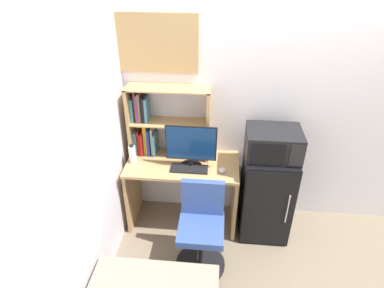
% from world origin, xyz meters
% --- Properties ---
extents(wall_back, '(6.40, 0.04, 2.60)m').
position_xyz_m(wall_back, '(0.40, 0.02, 1.30)').
color(wall_back, silver).
rests_on(wall_back, ground_plane).
extents(wall_left, '(0.04, 4.40, 2.60)m').
position_xyz_m(wall_left, '(-1.62, -1.60, 1.30)').
color(wall_left, silver).
rests_on(wall_left, ground_plane).
extents(desk, '(1.14, 0.56, 0.78)m').
position_xyz_m(desk, '(-0.98, -0.28, 0.53)').
color(desk, tan).
rests_on(desk, ground_plane).
extents(hutch_bookshelf, '(0.81, 0.24, 0.74)m').
position_xyz_m(hutch_bookshelf, '(-1.26, -0.11, 1.14)').
color(hutch_bookshelf, tan).
rests_on(hutch_bookshelf, desk).
extents(monitor, '(0.49, 0.22, 0.45)m').
position_xyz_m(monitor, '(-0.89, -0.33, 1.01)').
color(monitor, black).
rests_on(monitor, desk).
extents(keyboard, '(0.37, 0.14, 0.02)m').
position_xyz_m(keyboard, '(-0.90, -0.38, 0.79)').
color(keyboard, black).
rests_on(keyboard, desk).
extents(computer_mouse, '(0.07, 0.09, 0.03)m').
position_xyz_m(computer_mouse, '(-0.58, -0.38, 0.79)').
color(computer_mouse, silver).
rests_on(computer_mouse, desk).
extents(water_bottle, '(0.07, 0.07, 0.21)m').
position_xyz_m(water_bottle, '(-1.48, -0.31, 0.87)').
color(water_bottle, silver).
rests_on(water_bottle, desk).
extents(mini_fridge, '(0.49, 0.53, 0.95)m').
position_xyz_m(mini_fridge, '(-0.12, -0.31, 0.47)').
color(mini_fridge, black).
rests_on(mini_fridge, ground_plane).
extents(microwave, '(0.51, 0.40, 0.27)m').
position_xyz_m(microwave, '(-0.12, -0.31, 1.08)').
color(microwave, black).
rests_on(microwave, mini_fridge).
extents(desk_chair, '(0.47, 0.47, 0.88)m').
position_xyz_m(desk_chair, '(-0.75, -0.83, 0.40)').
color(desk_chair, black).
rests_on(desk_chair, ground_plane).
extents(wall_corkboard, '(0.79, 0.02, 0.54)m').
position_xyz_m(wall_corkboard, '(-1.25, -0.01, 1.90)').
color(wall_corkboard, tan).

